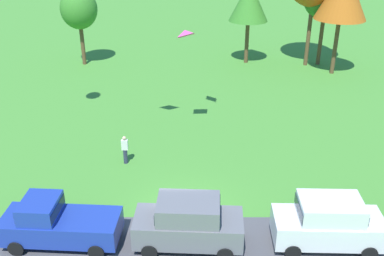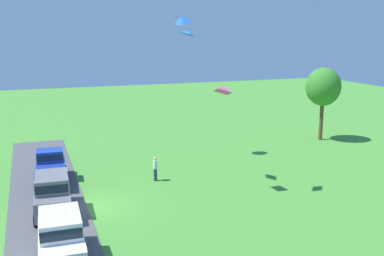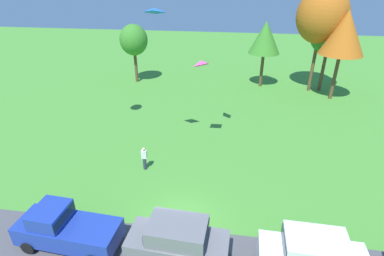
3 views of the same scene
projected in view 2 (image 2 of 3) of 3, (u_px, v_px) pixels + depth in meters
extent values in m
plane|color=#478E33|center=(93.00, 207.00, 26.65)|extent=(120.00, 120.00, 0.00)
cube|color=#4C4C51|center=(48.00, 212.00, 25.79)|extent=(36.00, 4.40, 0.06)
cube|color=#1E389E|center=(51.00, 171.00, 30.48)|extent=(5.11, 2.22, 1.00)
cube|color=#1E389E|center=(50.00, 155.00, 31.04)|extent=(1.61, 1.85, 0.80)
cube|color=#19232D|center=(50.00, 155.00, 31.04)|extent=(1.64, 1.82, 0.44)
cylinder|color=black|center=(38.00, 172.00, 31.93)|extent=(0.69, 0.28, 0.68)
cylinder|color=black|center=(65.00, 170.00, 32.43)|extent=(0.69, 0.28, 0.68)
cylinder|color=black|center=(36.00, 188.00, 28.74)|extent=(0.69, 0.28, 0.68)
cylinder|color=black|center=(65.00, 185.00, 29.25)|extent=(0.69, 0.28, 0.68)
cube|color=slate|center=(53.00, 198.00, 25.41)|extent=(4.69, 2.14, 1.10)
cube|color=slate|center=(52.00, 182.00, 25.21)|extent=(2.69, 1.89, 0.84)
cube|color=#19232D|center=(52.00, 182.00, 25.21)|extent=(2.74, 1.86, 0.46)
cylinder|color=black|center=(37.00, 199.00, 26.73)|extent=(0.69, 0.28, 0.68)
cylinder|color=black|center=(69.00, 196.00, 27.25)|extent=(0.69, 0.28, 0.68)
cylinder|color=black|center=(36.00, 220.00, 23.81)|extent=(0.69, 0.28, 0.68)
cylinder|color=black|center=(71.00, 216.00, 24.33)|extent=(0.69, 0.28, 0.68)
cube|color=white|center=(61.00, 243.00, 20.00)|extent=(4.65, 2.03, 1.10)
cube|color=white|center=(60.00, 223.00, 19.79)|extent=(2.65, 1.83, 0.84)
cube|color=#19232D|center=(60.00, 223.00, 19.79)|extent=(2.70, 1.80, 0.46)
cylinder|color=black|center=(41.00, 242.00, 21.28)|extent=(0.69, 0.26, 0.68)
cylinder|color=black|center=(80.00, 237.00, 21.84)|extent=(0.69, 0.26, 0.68)
cylinder|color=#2D334C|center=(155.00, 175.00, 31.25)|extent=(0.24, 0.24, 0.88)
cube|color=white|center=(155.00, 164.00, 31.09)|extent=(0.36, 0.22, 0.60)
sphere|color=beige|center=(155.00, 159.00, 31.00)|extent=(0.22, 0.22, 0.22)
cylinder|color=brown|center=(321.00, 121.00, 42.87)|extent=(0.36, 0.36, 3.64)
ellipsoid|color=#387F28|center=(323.00, 87.00, 42.18)|extent=(3.28, 3.28, 3.61)
pyramid|color=blue|center=(188.00, 33.00, 29.34)|extent=(1.10, 0.81, 0.47)
cone|color=blue|center=(182.00, 19.00, 35.31)|extent=(1.76, 1.78, 0.95)
pyramid|color=#EA4C9E|center=(223.00, 89.00, 28.04)|extent=(1.42, 1.45, 0.72)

